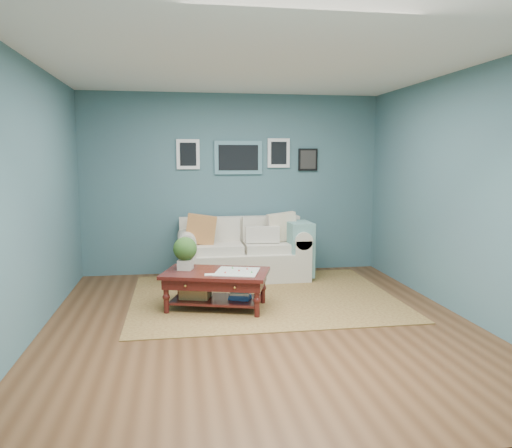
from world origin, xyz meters
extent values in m
plane|color=brown|center=(0.00, 0.00, 0.00)|extent=(5.00, 5.00, 0.00)
plane|color=white|center=(0.00, 0.00, 2.70)|extent=(5.00, 5.00, 0.00)
cube|color=#477175|center=(0.00, 2.50, 1.35)|extent=(4.50, 0.02, 2.70)
cube|color=#477175|center=(0.00, -2.50, 1.35)|extent=(4.50, 0.02, 2.70)
cube|color=#477175|center=(-2.25, 0.00, 1.35)|extent=(0.02, 5.00, 2.70)
cube|color=#477175|center=(2.25, 0.00, 1.35)|extent=(0.02, 5.00, 2.70)
cube|color=#598A95|center=(0.08, 2.48, 1.75)|extent=(0.72, 0.03, 0.50)
cube|color=black|center=(0.08, 2.46, 1.75)|extent=(0.60, 0.01, 0.38)
cube|color=white|center=(-0.67, 2.48, 1.80)|extent=(0.34, 0.03, 0.44)
cube|color=white|center=(0.70, 2.48, 1.82)|extent=(0.34, 0.03, 0.44)
cube|color=black|center=(1.16, 2.48, 1.72)|extent=(0.30, 0.03, 0.34)
cube|color=brown|center=(0.20, 0.98, 0.01)|extent=(3.25, 2.60, 0.01)
cube|color=beige|center=(0.08, 1.99, 0.20)|extent=(1.38, 0.85, 0.41)
cube|color=beige|center=(0.08, 2.32, 0.64)|extent=(1.80, 0.21, 0.47)
cube|color=beige|center=(-0.72, 1.99, 0.30)|extent=(0.23, 0.85, 0.60)
cube|color=beige|center=(0.89, 1.99, 0.30)|extent=(0.23, 0.85, 0.60)
cylinder|color=beige|center=(-0.72, 1.99, 0.60)|extent=(0.25, 0.85, 0.25)
cylinder|color=beige|center=(0.89, 1.99, 0.60)|extent=(0.25, 0.85, 0.25)
cube|color=beige|center=(-0.29, 1.93, 0.47)|extent=(0.70, 0.54, 0.13)
cube|color=beige|center=(0.45, 1.93, 0.47)|extent=(0.70, 0.54, 0.13)
cube|color=beige|center=(-0.29, 2.20, 0.71)|extent=(0.70, 0.12, 0.35)
cube|color=beige|center=(0.45, 2.20, 0.71)|extent=(0.70, 0.12, 0.35)
cube|color=#DD8542|center=(-0.52, 1.94, 0.75)|extent=(0.47, 0.17, 0.46)
cube|color=#F4E0CD|center=(0.66, 2.01, 0.75)|extent=(0.46, 0.17, 0.45)
cube|color=beige|center=(0.35, 1.89, 0.66)|extent=(0.48, 0.12, 0.23)
cube|color=#71ACAA|center=(0.89, 1.87, 0.45)|extent=(0.33, 0.53, 0.78)
cube|color=#38110E|center=(-0.42, 0.59, 0.43)|extent=(1.34, 1.01, 0.04)
cube|color=#38110E|center=(-0.42, 0.59, 0.35)|extent=(1.24, 0.91, 0.12)
cube|color=#38110E|center=(-0.42, 0.59, 0.11)|extent=(1.12, 0.78, 0.02)
sphere|color=gold|center=(-0.78, 0.37, 0.35)|extent=(0.03, 0.03, 0.03)
sphere|color=gold|center=(-0.24, 0.21, 0.35)|extent=(0.03, 0.03, 0.03)
cylinder|color=#38110E|center=(-0.99, 0.48, 0.20)|extent=(0.06, 0.06, 0.41)
cylinder|color=#38110E|center=(0.00, 0.19, 0.20)|extent=(0.06, 0.06, 0.41)
cylinder|color=#38110E|center=(-0.83, 1.00, 0.20)|extent=(0.06, 0.06, 0.41)
cylinder|color=#38110E|center=(0.15, 0.70, 0.20)|extent=(0.06, 0.06, 0.41)
cube|color=beige|center=(-0.76, 0.75, 0.50)|extent=(0.20, 0.20, 0.12)
sphere|color=#284B16|center=(-0.76, 0.75, 0.69)|extent=(0.28, 0.28, 0.28)
cube|color=white|center=(-0.18, 0.52, 0.45)|extent=(0.59, 0.59, 0.01)
cube|color=tan|center=(-0.65, 0.66, 0.22)|extent=(0.39, 0.32, 0.20)
cube|color=#264F97|center=(-0.15, 0.53, 0.18)|extent=(0.28, 0.24, 0.11)
camera|label=1|loc=(-0.85, -5.05, 1.75)|focal=35.00mm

